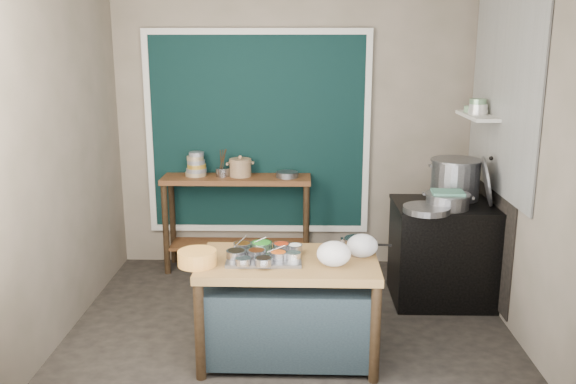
{
  "coord_description": "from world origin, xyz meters",
  "views": [
    {
      "loc": [
        0.08,
        -4.53,
        2.23
      ],
      "look_at": [
        -0.02,
        0.25,
        1.05
      ],
      "focal_mm": 38.0,
      "sensor_mm": 36.0,
      "label": 1
    }
  ],
  "objects_px": {
    "stove_block": "(445,254)",
    "stock_pot": "(455,179)",
    "prep_table": "(288,309)",
    "ceramic_crock": "(240,169)",
    "utensil_cup": "(223,172)",
    "back_counter": "(237,223)",
    "condiment_tray": "(264,258)",
    "steamer": "(447,201)",
    "yellow_basin": "(197,258)",
    "saucepan": "(358,246)"
  },
  "relations": [
    {
      "from": "stove_block",
      "to": "stock_pot",
      "type": "height_order",
      "value": "stock_pot"
    },
    {
      "from": "ceramic_crock",
      "to": "stock_pot",
      "type": "distance_m",
      "value": 2.03
    },
    {
      "from": "stove_block",
      "to": "steamer",
      "type": "relative_size",
      "value": 2.34
    },
    {
      "from": "back_counter",
      "to": "saucepan",
      "type": "xyz_separation_m",
      "value": [
        1.05,
        -1.64,
        0.33
      ]
    },
    {
      "from": "prep_table",
      "to": "steamer",
      "type": "height_order",
      "value": "steamer"
    },
    {
      "from": "stove_block",
      "to": "stock_pot",
      "type": "relative_size",
      "value": 1.98
    },
    {
      "from": "stove_block",
      "to": "ceramic_crock",
      "type": "height_order",
      "value": "ceramic_crock"
    },
    {
      "from": "yellow_basin",
      "to": "utensil_cup",
      "type": "height_order",
      "value": "utensil_cup"
    },
    {
      "from": "back_counter",
      "to": "prep_table",
      "type": "bearing_deg",
      "value": -72.94
    },
    {
      "from": "ceramic_crock",
      "to": "stock_pot",
      "type": "xyz_separation_m",
      "value": [
        1.95,
        -0.56,
        0.03
      ]
    },
    {
      "from": "condiment_tray",
      "to": "saucepan",
      "type": "xyz_separation_m",
      "value": [
        0.67,
        0.14,
        0.05
      ]
    },
    {
      "from": "saucepan",
      "to": "steamer",
      "type": "height_order",
      "value": "steamer"
    },
    {
      "from": "back_counter",
      "to": "condiment_tray",
      "type": "bearing_deg",
      "value": -78.11
    },
    {
      "from": "condiment_tray",
      "to": "ceramic_crock",
      "type": "height_order",
      "value": "ceramic_crock"
    },
    {
      "from": "prep_table",
      "to": "utensil_cup",
      "type": "distance_m",
      "value": 2.02
    },
    {
      "from": "stove_block",
      "to": "yellow_basin",
      "type": "distance_m",
      "value": 2.33
    },
    {
      "from": "ceramic_crock",
      "to": "steamer",
      "type": "relative_size",
      "value": 0.59
    },
    {
      "from": "utensil_cup",
      "to": "ceramic_crock",
      "type": "bearing_deg",
      "value": 0.73
    },
    {
      "from": "prep_table",
      "to": "stock_pot",
      "type": "distance_m",
      "value": 2.02
    },
    {
      "from": "steamer",
      "to": "utensil_cup",
      "type": "bearing_deg",
      "value": 156.26
    },
    {
      "from": "utensil_cup",
      "to": "steamer",
      "type": "bearing_deg",
      "value": -23.74
    },
    {
      "from": "stove_block",
      "to": "stock_pot",
      "type": "bearing_deg",
      "value": 63.83
    },
    {
      "from": "prep_table",
      "to": "condiment_tray",
      "type": "xyz_separation_m",
      "value": [
        -0.17,
        -0.0,
        0.39
      ]
    },
    {
      "from": "prep_table",
      "to": "back_counter",
      "type": "xyz_separation_m",
      "value": [
        -0.55,
        1.78,
        0.1
      ]
    },
    {
      "from": "back_counter",
      "to": "stock_pot",
      "type": "xyz_separation_m",
      "value": [
        1.99,
        -0.55,
        0.58
      ]
    },
    {
      "from": "yellow_basin",
      "to": "utensil_cup",
      "type": "relative_size",
      "value": 1.92
    },
    {
      "from": "prep_table",
      "to": "steamer",
      "type": "relative_size",
      "value": 3.24
    },
    {
      "from": "condiment_tray",
      "to": "yellow_basin",
      "type": "height_order",
      "value": "yellow_basin"
    },
    {
      "from": "utensil_cup",
      "to": "yellow_basin",
      "type": "bearing_deg",
      "value": -88.15
    },
    {
      "from": "stove_block",
      "to": "utensil_cup",
      "type": "distance_m",
      "value": 2.24
    },
    {
      "from": "yellow_basin",
      "to": "ceramic_crock",
      "type": "relative_size",
      "value": 1.16
    },
    {
      "from": "prep_table",
      "to": "ceramic_crock",
      "type": "xyz_separation_m",
      "value": [
        -0.51,
        1.8,
        0.65
      ]
    },
    {
      "from": "back_counter",
      "to": "ceramic_crock",
      "type": "height_order",
      "value": "ceramic_crock"
    },
    {
      "from": "yellow_basin",
      "to": "saucepan",
      "type": "relative_size",
      "value": 1.26
    },
    {
      "from": "steamer",
      "to": "stock_pot",
      "type": "bearing_deg",
      "value": 66.94
    },
    {
      "from": "back_counter",
      "to": "condiment_tray",
      "type": "xyz_separation_m",
      "value": [
        0.38,
        -1.78,
        0.29
      ]
    },
    {
      "from": "prep_table",
      "to": "stove_block",
      "type": "xyz_separation_m",
      "value": [
        1.35,
        1.05,
        0.05
      ]
    },
    {
      "from": "back_counter",
      "to": "condiment_tray",
      "type": "distance_m",
      "value": 1.84
    },
    {
      "from": "stove_block",
      "to": "utensil_cup",
      "type": "height_order",
      "value": "utensil_cup"
    },
    {
      "from": "stove_block",
      "to": "ceramic_crock",
      "type": "xyz_separation_m",
      "value": [
        -1.86,
        0.75,
        0.6
      ]
    },
    {
      "from": "prep_table",
      "to": "saucepan",
      "type": "bearing_deg",
      "value": 16.08
    },
    {
      "from": "saucepan",
      "to": "stock_pot",
      "type": "xyz_separation_m",
      "value": [
        0.94,
        1.1,
        0.25
      ]
    },
    {
      "from": "stove_block",
      "to": "steamer",
      "type": "height_order",
      "value": "steamer"
    },
    {
      "from": "condiment_tray",
      "to": "yellow_basin",
      "type": "distance_m",
      "value": 0.47
    },
    {
      "from": "prep_table",
      "to": "stock_pot",
      "type": "xyz_separation_m",
      "value": [
        1.44,
        1.23,
        0.68
      ]
    },
    {
      "from": "steamer",
      "to": "ceramic_crock",
      "type": "bearing_deg",
      "value": 154.22
    },
    {
      "from": "steamer",
      "to": "back_counter",
      "type": "bearing_deg",
      "value": 155.09
    },
    {
      "from": "yellow_basin",
      "to": "back_counter",
      "type": "bearing_deg",
      "value": 87.78
    },
    {
      "from": "saucepan",
      "to": "steamer",
      "type": "distance_m",
      "value": 1.13
    },
    {
      "from": "prep_table",
      "to": "yellow_basin",
      "type": "bearing_deg",
      "value": -168.04
    }
  ]
}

